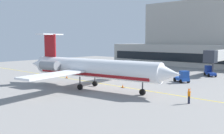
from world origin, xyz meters
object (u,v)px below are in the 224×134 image
at_px(regional_jet, 90,68).
at_px(marshaller, 189,96).
at_px(pushback_tractor, 209,71).
at_px(fuel_tank, 132,64).
at_px(baggage_tug, 183,77).

height_order(regional_jet, marshaller, regional_jet).
bearing_deg(marshaller, pushback_tractor, 106.27).
bearing_deg(pushback_tractor, fuel_tank, 177.11).
bearing_deg(regional_jet, baggage_tug, 61.27).
relative_size(regional_jet, pushback_tractor, 8.19).
bearing_deg(pushback_tractor, regional_jet, -107.69).
xyz_separation_m(regional_jet, marshaller, (16.60, 1.12, -2.35)).
height_order(pushback_tractor, fuel_tank, pushback_tractor).
bearing_deg(fuel_tank, baggage_tug, -31.22).
bearing_deg(fuel_tank, regional_jet, -65.07).
distance_m(fuel_tank, marshaller, 40.84).
bearing_deg(pushback_tractor, baggage_tug, -91.49).
height_order(baggage_tug, pushback_tractor, baggage_tug).
relative_size(baggage_tug, pushback_tractor, 0.96).
xyz_separation_m(baggage_tug, marshaller, (8.08, -14.43, 0.01)).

